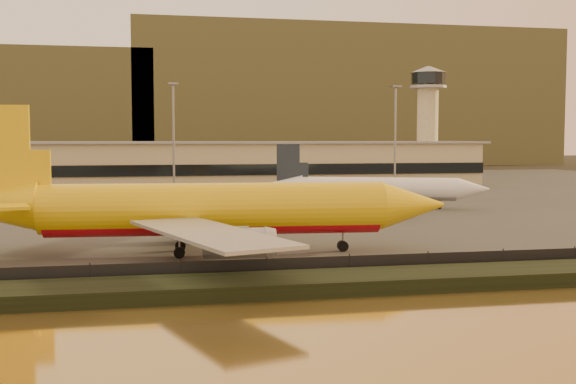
% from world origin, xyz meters
% --- Properties ---
extents(ground, '(900.00, 900.00, 0.00)m').
position_xyz_m(ground, '(0.00, 0.00, 0.00)').
color(ground, black).
rests_on(ground, ground).
extents(embankment, '(320.00, 7.00, 1.40)m').
position_xyz_m(embankment, '(0.00, -17.00, 0.70)').
color(embankment, black).
rests_on(embankment, ground).
extents(tarmac, '(320.00, 220.00, 0.20)m').
position_xyz_m(tarmac, '(0.00, 95.00, 0.10)').
color(tarmac, '#2D2D2D').
rests_on(tarmac, ground).
extents(perimeter_fence, '(300.00, 0.05, 2.20)m').
position_xyz_m(perimeter_fence, '(0.00, -13.00, 1.30)').
color(perimeter_fence, black).
rests_on(perimeter_fence, tarmac).
extents(terminal_building, '(202.00, 25.00, 12.60)m').
position_xyz_m(terminal_building, '(-14.52, 125.55, 6.25)').
color(terminal_building, tan).
rests_on(terminal_building, tarmac).
extents(control_tower, '(11.20, 11.20, 35.50)m').
position_xyz_m(control_tower, '(70.00, 131.00, 21.66)').
color(control_tower, tan).
rests_on(control_tower, tarmac).
extents(apron_light_masts, '(152.20, 12.20, 25.40)m').
position_xyz_m(apron_light_masts, '(15.00, 75.00, 15.70)').
color(apron_light_masts, slate).
rests_on(apron_light_masts, tarmac).
extents(distant_hills, '(470.00, 160.00, 70.00)m').
position_xyz_m(distant_hills, '(-20.74, 340.00, 31.39)').
color(distant_hills, brown).
rests_on(distant_hills, ground).
extents(dhl_cargo_jet, '(57.30, 55.97, 17.11)m').
position_xyz_m(dhl_cargo_jet, '(-10.00, 4.67, 5.31)').
color(dhl_cargo_jet, '#DEB30B').
rests_on(dhl_cargo_jet, tarmac).
extents(white_narrowbody_jet, '(41.56, 39.35, 12.33)m').
position_xyz_m(white_narrowbody_jet, '(26.92, 53.23, 3.88)').
color(white_narrowbody_jet, white).
rests_on(white_narrowbody_jet, tarmac).
extents(gse_vehicle_yellow, '(4.24, 2.84, 1.75)m').
position_xyz_m(gse_vehicle_yellow, '(5.87, 24.94, 1.08)').
color(gse_vehicle_yellow, '#DEB30B').
rests_on(gse_vehicle_yellow, tarmac).
extents(gse_vehicle_white, '(4.00, 2.38, 1.68)m').
position_xyz_m(gse_vehicle_white, '(-8.31, 32.98, 1.04)').
color(gse_vehicle_white, white).
rests_on(gse_vehicle_white, tarmac).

